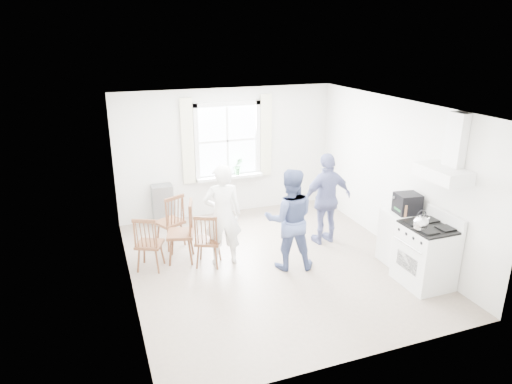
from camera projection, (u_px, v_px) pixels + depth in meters
name	position (u px, v px, depth m)	size (l,w,h in m)	color
room_shell	(274.00, 190.00, 7.11)	(4.62, 5.12, 2.64)	gray
window_assembly	(228.00, 145.00, 9.22)	(1.88, 0.24, 1.70)	white
range_hood	(447.00, 162.00, 6.39)	(0.45, 0.76, 0.94)	silver
shelf_unit	(163.00, 205.00, 9.01)	(0.40, 0.30, 0.80)	slate
gas_stove	(425.00, 255.00, 6.81)	(0.68, 0.76, 1.12)	silver
kettle	(421.00, 223.00, 6.50)	(0.21, 0.21, 0.30)	silver
low_cabinet	(400.00, 237.00, 7.46)	(0.50, 0.55, 0.90)	silver
stereo_stack	(407.00, 203.00, 7.21)	(0.40, 0.37, 0.32)	black
cardboard_box	(408.00, 208.00, 7.20)	(0.31, 0.22, 0.20)	#A67550
windsor_chair_a	(173.00, 216.00, 7.93)	(0.55, 0.55, 0.99)	#4D2B18
windsor_chair_b	(147.00, 239.00, 7.13)	(0.52, 0.51, 0.93)	#4D2B18
windsor_chair_c	(187.00, 225.00, 7.47)	(0.54, 0.54, 1.05)	#4D2B18
person_left	(223.00, 215.00, 7.32)	(0.62, 0.62, 1.69)	white
person_mid	(290.00, 219.00, 7.19)	(0.81, 0.81, 1.66)	#455380
person_right	(327.00, 199.00, 8.08)	(0.97, 0.97, 1.66)	navy
potted_plant	(238.00, 166.00, 9.35)	(0.19, 0.19, 0.35)	#306C38
windsor_chair_d	(207.00, 236.00, 7.25)	(0.51, 0.51, 0.92)	#4D2B18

